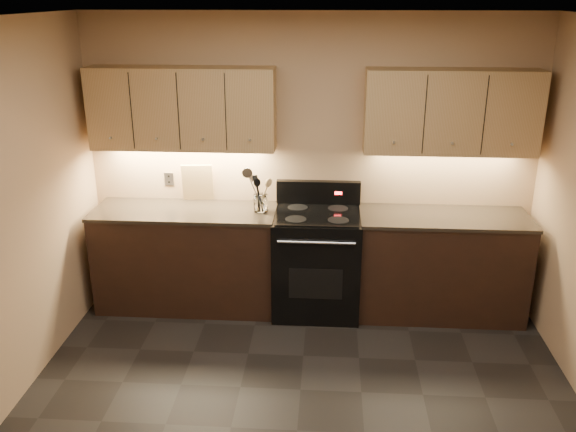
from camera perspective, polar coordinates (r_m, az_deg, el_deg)
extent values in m
plane|color=black|center=(4.29, 0.86, -19.43)|extent=(4.00, 4.00, 0.00)
plane|color=silver|center=(3.31, 1.11, 17.79)|extent=(4.00, 4.00, 0.00)
cube|color=tan|center=(5.50, 2.08, 5.02)|extent=(4.00, 0.04, 2.60)
cube|color=black|center=(5.65, -9.39, -4.00)|extent=(1.60, 0.60, 0.90)
cube|color=#3A3025|center=(5.47, -9.67, 0.45)|extent=(1.62, 0.62, 0.03)
cube|color=black|center=(5.59, 14.07, -4.60)|extent=(1.44, 0.60, 0.90)
cube|color=#3A3025|center=(5.42, 14.48, -0.13)|extent=(1.46, 0.62, 0.03)
cube|color=black|center=(5.48, 2.69, -4.41)|extent=(0.76, 0.65, 0.92)
cube|color=black|center=(5.30, 2.77, 0.16)|extent=(0.70, 0.60, 0.01)
cube|color=black|center=(5.53, 2.86, 2.19)|extent=(0.76, 0.07, 0.22)
cube|color=red|center=(5.50, 4.73, 2.14)|extent=(0.06, 0.00, 0.03)
cylinder|color=silver|center=(5.03, 2.66, -2.50)|extent=(0.65, 0.02, 0.02)
cube|color=black|center=(5.20, 2.59, -6.37)|extent=(0.46, 0.00, 0.28)
cylinder|color=black|center=(5.16, 0.74, -0.29)|extent=(0.18, 0.18, 0.00)
cylinder|color=black|center=(5.16, 4.73, -0.38)|extent=(0.18, 0.18, 0.00)
cylinder|color=black|center=(5.44, 0.92, 0.82)|extent=(0.18, 0.18, 0.00)
cylinder|color=black|center=(5.44, 4.71, 0.73)|extent=(0.18, 0.18, 0.00)
cube|color=tan|center=(5.39, -9.86, 9.88)|extent=(1.60, 0.30, 0.70)
cube|color=tan|center=(5.33, 15.04, 9.39)|extent=(1.44, 0.30, 0.70)
cube|color=#B2B5BA|center=(5.73, -11.07, 3.41)|extent=(0.08, 0.01, 0.12)
cylinder|color=white|center=(5.34, -2.58, 1.24)|extent=(0.16, 0.16, 0.15)
cylinder|color=white|center=(5.36, -2.57, 0.55)|extent=(0.12, 0.12, 0.02)
cube|color=#DBC176|center=(5.64, -8.45, 3.12)|extent=(0.29, 0.11, 0.35)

